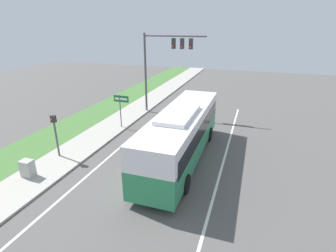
{
  "coord_description": "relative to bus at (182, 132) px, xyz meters",
  "views": [
    {
      "loc": [
        4.91,
        -11.6,
        8.09
      ],
      "look_at": [
        -0.28,
        3.91,
        1.75
      ],
      "focal_mm": 28.0,
      "sensor_mm": 36.0,
      "label": 1
    }
  ],
  "objects": [
    {
      "name": "lane_divider_far",
      "position": [
        2.65,
        -2.9,
        -1.86
      ],
      "size": [
        0.14,
        30.0,
        0.01
      ],
      "color": "silver",
      "rests_on": "ground_plane"
    },
    {
      "name": "pedestrian_signal",
      "position": [
        -7.6,
        -2.31,
        0.11
      ],
      "size": [
        0.28,
        0.34,
        2.88
      ],
      "color": "#4C4C51",
      "rests_on": "ground_plane"
    },
    {
      "name": "signal_gantry",
      "position": [
        -4.14,
        8.52,
        3.52
      ],
      "size": [
        5.79,
        0.41,
        7.42
      ],
      "color": "#4C4C51",
      "rests_on": "ground_plane"
    },
    {
      "name": "lane_divider_near",
      "position": [
        -4.55,
        -2.9,
        -1.86
      ],
      "size": [
        0.14,
        30.0,
        0.01
      ],
      "color": "silver",
      "rests_on": "ground_plane"
    },
    {
      "name": "ground_plane",
      "position": [
        -0.95,
        -2.9,
        -1.87
      ],
      "size": [
        80.0,
        80.0,
        0.0
      ],
      "primitive_type": "plane",
      "color": "#565451"
    },
    {
      "name": "grass_verge",
      "position": [
        -10.35,
        -2.9,
        -1.82
      ],
      "size": [
        3.6,
        80.0,
        0.1
      ],
      "color": "#477538",
      "rests_on": "ground_plane"
    },
    {
      "name": "sidewalk",
      "position": [
        -7.15,
        -2.9,
        -1.81
      ],
      "size": [
        2.8,
        80.0,
        0.12
      ],
      "color": "#ADA89E",
      "rests_on": "ground_plane"
    },
    {
      "name": "bus",
      "position": [
        0.0,
        0.0,
        0.0
      ],
      "size": [
        2.68,
        11.06,
        3.43
      ],
      "color": "#2D8956",
      "rests_on": "ground_plane"
    },
    {
      "name": "street_sign",
      "position": [
        -6.16,
        3.66,
        0.16
      ],
      "size": [
        1.31,
        0.08,
        2.84
      ],
      "color": "#4C4C51",
      "rests_on": "ground_plane"
    },
    {
      "name": "utility_cabinet",
      "position": [
        -7.54,
        -4.88,
        -1.26
      ],
      "size": [
        0.68,
        0.52,
        0.97
      ],
      "color": "#A8A8A3",
      "rests_on": "sidewalk"
    }
  ]
}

